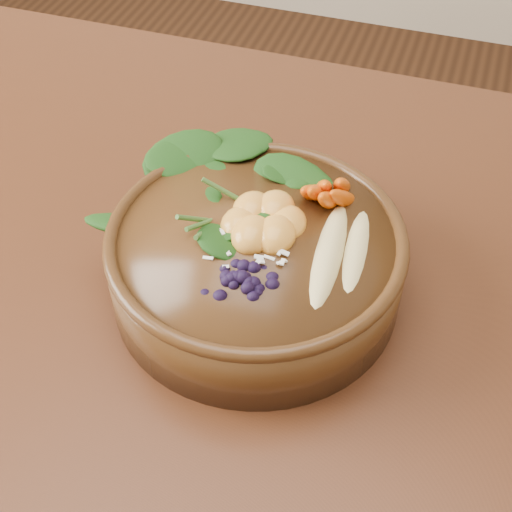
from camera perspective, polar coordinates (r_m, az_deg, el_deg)
dining_table at (r=0.75m, az=-13.45°, el=-6.91°), size 1.60×0.90×0.75m
stoneware_bowl at (r=0.62m, az=0.00°, el=-0.64°), size 0.26×0.26×0.07m
kale_heap at (r=0.63m, az=-2.00°, el=6.83°), size 0.17×0.15×0.04m
carrot_cluster at (r=0.62m, az=6.03°, el=7.32°), size 0.05×0.05×0.07m
banana_halves at (r=0.58m, az=7.05°, el=1.20°), size 0.06×0.14×0.02m
mandarin_cluster at (r=0.60m, az=0.62°, el=3.57°), size 0.08×0.08×0.03m
blueberry_pile at (r=0.55m, az=-1.39°, el=-0.78°), size 0.12×0.09×0.04m
coconut_flakes at (r=0.58m, az=-0.35°, el=0.69°), size 0.08×0.06×0.01m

